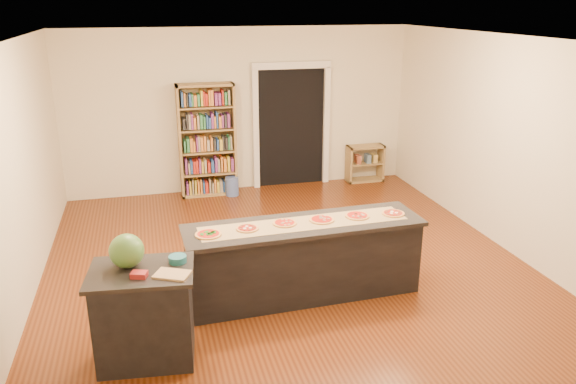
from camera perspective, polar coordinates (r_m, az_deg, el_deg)
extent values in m
cube|color=beige|center=(6.51, 0.44, 2.78)|extent=(6.00, 7.00, 2.80)
cube|color=#602D10|center=(7.03, 0.41, -8.23)|extent=(6.00, 7.00, 0.01)
cube|color=white|center=(6.27, 0.47, 15.14)|extent=(6.00, 7.00, 0.01)
cube|color=black|center=(10.09, 0.30, 6.55)|extent=(1.20, 0.02, 2.10)
cube|color=silver|center=(9.90, -3.30, 6.29)|extent=(0.10, 0.08, 2.10)
cube|color=silver|center=(10.23, 3.91, 6.68)|extent=(0.10, 0.08, 2.10)
cube|color=silver|center=(9.87, 0.38, 12.75)|extent=(1.40, 0.08, 0.12)
cube|color=black|center=(6.38, 1.61, -7.06)|extent=(2.59, 0.65, 0.83)
cube|color=black|center=(6.20, 1.65, -3.40)|extent=(2.67, 0.72, 0.05)
cube|color=black|center=(5.46, -14.32, -12.20)|extent=(0.85, 0.60, 0.88)
cube|color=black|center=(5.24, -14.73, -7.87)|extent=(0.93, 0.68, 0.04)
cube|color=#9C804C|center=(9.64, -8.21, 5.21)|extent=(0.96, 0.34, 1.91)
cube|color=#9C804C|center=(10.52, 7.82, 2.91)|extent=(0.68, 0.29, 0.68)
cylinder|color=#4A61A5|center=(9.74, -5.70, 0.60)|extent=(0.23, 0.23, 0.33)
cube|color=olive|center=(6.19, 1.65, -3.19)|extent=(2.33, 0.50, 0.00)
sphere|color=#144214|center=(5.26, -16.08, -5.77)|extent=(0.31, 0.31, 0.31)
cube|color=tan|center=(5.07, -11.68, -8.20)|extent=(0.36, 0.31, 0.02)
cube|color=maroon|center=(5.10, -14.89, -8.11)|extent=(0.16, 0.14, 0.05)
cylinder|color=#195966|center=(5.30, -11.15, -6.70)|extent=(0.17, 0.17, 0.06)
cylinder|color=tan|center=(5.93, -8.10, -4.28)|extent=(0.28, 0.28, 0.02)
cylinder|color=#A5190C|center=(5.93, -8.11, -4.20)|extent=(0.23, 0.23, 0.00)
cylinder|color=tan|center=(6.04, -4.16, -3.71)|extent=(0.24, 0.24, 0.02)
cylinder|color=#A5190C|center=(6.03, -4.16, -3.64)|extent=(0.20, 0.20, 0.00)
cylinder|color=tan|center=(6.16, -0.35, -3.18)|extent=(0.27, 0.27, 0.02)
cylinder|color=#A5190C|center=(6.16, -0.35, -3.10)|extent=(0.22, 0.22, 0.00)
cylinder|color=tan|center=(6.27, 3.45, -2.82)|extent=(0.29, 0.29, 0.02)
cylinder|color=#A5190C|center=(6.27, 3.45, -2.75)|extent=(0.23, 0.23, 0.00)
cylinder|color=tan|center=(6.42, 7.04, -2.41)|extent=(0.29, 0.29, 0.02)
cylinder|color=#A5190C|center=(6.41, 7.04, -2.34)|extent=(0.24, 0.24, 0.00)
cylinder|color=tan|center=(6.55, 10.63, -2.15)|extent=(0.27, 0.27, 0.02)
cylinder|color=#A5190C|center=(6.55, 10.63, -2.07)|extent=(0.22, 0.22, 0.00)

